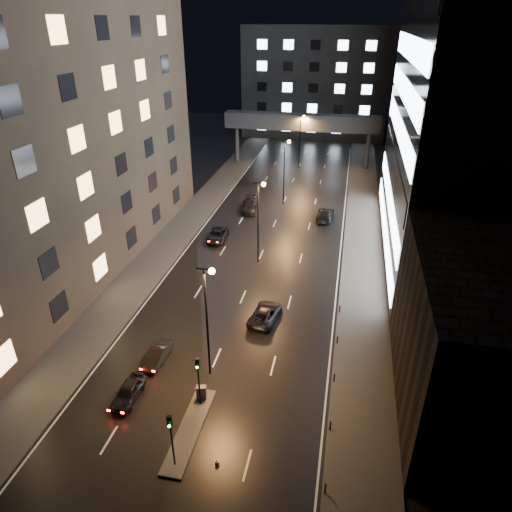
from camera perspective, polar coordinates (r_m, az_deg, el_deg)
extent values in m
plane|color=black|center=(66.11, 2.35, 4.11)|extent=(160.00, 160.00, 0.00)
cube|color=#383533|center=(64.75, -9.40, 3.29)|extent=(5.00, 110.00, 0.15)
cube|color=#383533|center=(60.88, 13.22, 1.26)|extent=(5.00, 110.00, 0.15)
cube|color=#2D2319|center=(54.77, -25.77, 18.42)|extent=(15.00, 48.00, 40.00)
cube|color=black|center=(36.78, 26.05, -9.32)|extent=(10.00, 18.00, 12.00)
cube|color=black|center=(57.99, 29.06, 20.66)|extent=(20.00, 36.00, 45.00)
cube|color=#333335|center=(119.03, 7.52, 20.76)|extent=(34.00, 14.00, 25.00)
cube|color=#333335|center=(92.10, 5.74, 16.34)|extent=(30.00, 3.00, 3.00)
cylinder|color=#333335|center=(95.44, -2.40, 13.77)|extent=(0.80, 0.80, 7.00)
cylinder|color=#333335|center=(92.75, 13.78, 12.61)|extent=(0.80, 0.80, 7.00)
cube|color=#383533|center=(35.48, -8.27, -20.65)|extent=(1.60, 8.00, 0.15)
cylinder|color=black|center=(35.80, -7.11, -15.82)|extent=(0.12, 0.12, 3.50)
cube|color=black|center=(34.33, -7.33, -13.15)|extent=(0.28, 0.22, 0.90)
sphere|color=#0CFF33|center=(34.41, -7.38, -13.65)|extent=(0.18, 0.18, 0.18)
cylinder|color=black|center=(32.32, -10.38, -22.30)|extent=(0.12, 0.12, 3.50)
cube|color=black|center=(30.68, -10.75, -19.64)|extent=(0.28, 0.22, 0.90)
sphere|color=#0CFF33|center=(30.80, -10.80, -20.18)|extent=(0.18, 0.18, 0.18)
cylinder|color=black|center=(32.07, 8.65, -26.85)|extent=(0.12, 0.12, 0.90)
cylinder|color=black|center=(35.24, 9.27, -20.28)|extent=(0.12, 0.12, 0.90)
cylinder|color=black|center=(38.79, 9.74, -14.84)|extent=(0.12, 0.12, 0.90)
cylinder|color=black|center=(42.64, 10.12, -10.35)|extent=(0.12, 0.12, 0.90)
cylinder|color=black|center=(46.70, 10.42, -6.62)|extent=(0.12, 0.12, 0.90)
cylinder|color=black|center=(36.43, -6.12, -8.51)|extent=(0.18, 0.18, 10.00)
cylinder|color=black|center=(33.73, -6.54, -1.64)|extent=(1.20, 0.12, 0.12)
sphere|color=#FF9E38|center=(33.61, -5.56, -1.89)|extent=(0.50, 0.50, 0.50)
cylinder|color=black|center=(53.29, 0.27, 3.99)|extent=(0.18, 0.18, 10.00)
cylinder|color=black|center=(51.48, 0.28, 9.09)|extent=(1.20, 0.12, 0.12)
sphere|color=#FF9E38|center=(51.40, 0.94, 8.94)|extent=(0.50, 0.50, 0.50)
cylinder|color=black|center=(71.78, 3.52, 10.28)|extent=(0.18, 0.18, 10.00)
cylinder|color=black|center=(70.45, 3.64, 14.16)|extent=(1.20, 0.12, 0.12)
sphere|color=#FF9E38|center=(70.39, 4.14, 14.05)|extent=(0.50, 0.50, 0.50)
cylinder|color=black|center=(90.91, 5.48, 13.94)|extent=(0.18, 0.18, 10.00)
cylinder|color=black|center=(89.86, 5.63, 17.04)|extent=(1.20, 0.12, 0.12)
sphere|color=#FF9E38|center=(89.82, 6.03, 16.95)|extent=(0.50, 0.50, 0.50)
imported|color=black|center=(38.18, -15.68, -16.04)|extent=(1.58, 3.91, 1.33)
imported|color=black|center=(41.07, -12.25, -11.95)|extent=(1.64, 3.99, 1.28)
imported|color=black|center=(60.89, -4.84, 2.58)|extent=(2.61, 5.07, 1.37)
imported|color=black|center=(70.32, -0.82, 6.32)|extent=(2.97, 5.75, 1.60)
imported|color=black|center=(44.93, 1.17, -7.22)|extent=(3.03, 5.39, 1.42)
imported|color=black|center=(67.89, 8.64, 5.19)|extent=(2.42, 5.57, 1.60)
cube|color=#4F4F52|center=(36.95, -6.85, -16.57)|extent=(0.83, 0.60, 1.21)
cone|color=orange|center=(33.34, -4.92, -24.25)|extent=(0.47, 0.47, 0.45)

